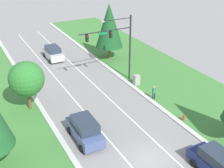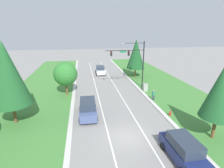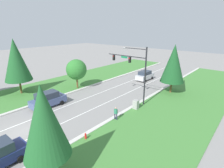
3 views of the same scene
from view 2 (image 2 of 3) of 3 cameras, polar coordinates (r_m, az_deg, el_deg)
The scene contains 17 objects.
ground_plane at distance 18.07m, azimuth 5.05°, elevation -16.91°, with size 160.00×160.00×0.00m, color gray.
curb_strip_right at distance 20.06m, azimuth 21.38°, elevation -14.13°, with size 0.50×90.00×0.15m.
curb_strip_left at distance 17.65m, azimuth -13.96°, elevation -18.07°, with size 0.50×90.00×0.15m.
grass_verge_left at distance 18.89m, azimuth -30.84°, elevation -17.81°, with size 10.00×90.00×0.08m.
lane_stripe_inner_left at distance 17.75m, azimuth -0.85°, elevation -17.53°, with size 0.14×81.00×0.01m.
lane_stripe_inner_right at distance 18.55m, azimuth 10.66°, elevation -16.16°, with size 0.14×81.00×0.01m.
traffic_signal_mast at distance 30.27m, azimuth 6.94°, elevation 8.39°, with size 6.72×0.41×8.28m.
slate_blue_suv at distance 21.47m, azimuth -7.89°, elevation -7.81°, with size 2.23×4.92×2.13m.
navy_suv at distance 15.95m, azimuth 22.20°, elevation -19.10°, with size 2.18×4.79×2.03m.
silver_suv at distance 41.10m, azimuth -3.87°, elevation 4.56°, with size 2.17×4.61×1.96m.
utility_cabinet at distance 30.21m, azimuth 10.80°, elevation -1.17°, with size 0.70×0.60×1.35m.
pedestrian at distance 26.52m, azimuth 13.35°, elevation -3.41°, with size 0.40×0.25×1.69m.
fire_hydrant at distance 22.74m, azimuth 18.47°, elevation -9.13°, with size 0.34×0.20×0.70m.
conifer_near_right_tree at distance 18.44m, azimuth 32.08°, elevation -2.00°, with size 3.22×3.22×7.48m.
oak_near_left_tree at distance 28.04m, azimuth -14.95°, elevation 3.17°, with size 3.68×3.68×5.37m.
conifer_far_right_tree at distance 38.10m, azimuth 7.81°, elevation 9.70°, with size 3.87×3.87×8.21m.
conifer_mid_left_tree at distance 21.14m, azimuth -31.04°, elevation 2.84°, with size 4.24×4.24×9.15m.
Camera 2 is at (-4.02, -14.36, 10.20)m, focal length 28.00 mm.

